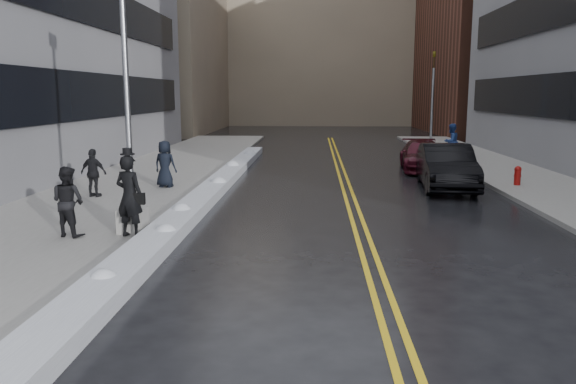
# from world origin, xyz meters

# --- Properties ---
(ground) EXTENTS (160.00, 160.00, 0.00)m
(ground) POSITION_xyz_m (0.00, 0.00, 0.00)
(ground) COLOR black
(ground) RESTS_ON ground
(sidewalk_west) EXTENTS (5.50, 50.00, 0.15)m
(sidewalk_west) POSITION_xyz_m (-5.75, 10.00, 0.07)
(sidewalk_west) COLOR gray
(sidewalk_west) RESTS_ON ground
(sidewalk_east) EXTENTS (4.00, 50.00, 0.15)m
(sidewalk_east) POSITION_xyz_m (10.00, 10.00, 0.07)
(sidewalk_east) COLOR gray
(sidewalk_east) RESTS_ON ground
(lane_line_left) EXTENTS (0.12, 50.00, 0.01)m
(lane_line_left) POSITION_xyz_m (2.35, 10.00, 0.00)
(lane_line_left) COLOR gold
(lane_line_left) RESTS_ON ground
(lane_line_right) EXTENTS (0.12, 50.00, 0.01)m
(lane_line_right) POSITION_xyz_m (2.65, 10.00, 0.00)
(lane_line_right) COLOR gold
(lane_line_right) RESTS_ON ground
(snow_ridge) EXTENTS (0.90, 30.00, 0.34)m
(snow_ridge) POSITION_xyz_m (-2.45, 8.00, 0.17)
(snow_ridge) COLOR silver
(snow_ridge) RESTS_ON ground
(building_west_far) EXTENTS (14.00, 22.00, 18.00)m
(building_west_far) POSITION_xyz_m (-15.50, 44.00, 9.00)
(building_west_far) COLOR gray
(building_west_far) RESTS_ON ground
(building_far) EXTENTS (36.00, 16.00, 22.00)m
(building_far) POSITION_xyz_m (2.00, 60.00, 11.00)
(building_far) COLOR gray
(building_far) RESTS_ON ground
(lamppost) EXTENTS (0.65, 0.65, 7.62)m
(lamppost) POSITION_xyz_m (-3.30, 2.00, 2.53)
(lamppost) COLOR gray
(lamppost) RESTS_ON sidewalk_west
(fire_hydrant) EXTENTS (0.26, 0.26, 0.73)m
(fire_hydrant) POSITION_xyz_m (9.00, 10.00, 0.55)
(fire_hydrant) COLOR maroon
(fire_hydrant) RESTS_ON sidewalk_east
(traffic_signal) EXTENTS (0.16, 0.20, 6.00)m
(traffic_signal) POSITION_xyz_m (8.50, 24.00, 3.40)
(traffic_signal) COLOR gray
(traffic_signal) RESTS_ON sidewalk_east
(pedestrian_fedora) EXTENTS (0.85, 0.69, 2.00)m
(pedestrian_fedora) POSITION_xyz_m (-3.20, 1.54, 1.15)
(pedestrian_fedora) COLOR black
(pedestrian_fedora) RESTS_ON sidewalk_west
(pedestrian_b) EXTENTS (1.01, 0.89, 1.72)m
(pedestrian_b) POSITION_xyz_m (-4.72, 1.52, 1.01)
(pedestrian_b) COLOR black
(pedestrian_b) RESTS_ON sidewalk_west
(pedestrian_c) EXTENTS (0.95, 0.74, 1.73)m
(pedestrian_c) POSITION_xyz_m (-4.31, 8.89, 1.02)
(pedestrian_c) COLOR black
(pedestrian_c) RESTS_ON sidewalk_west
(pedestrian_d) EXTENTS (1.02, 0.61, 1.63)m
(pedestrian_d) POSITION_xyz_m (-6.17, 6.77, 0.97)
(pedestrian_d) COLOR black
(pedestrian_d) RESTS_ON sidewalk_west
(pedestrian_east) EXTENTS (1.16, 1.10, 1.90)m
(pedestrian_east) POSITION_xyz_m (8.46, 18.45, 1.10)
(pedestrian_east) COLOR navy
(pedestrian_east) RESTS_ON sidewalk_east
(car_black) EXTENTS (2.20, 5.30, 1.70)m
(car_black) POSITION_xyz_m (6.26, 9.84, 0.85)
(car_black) COLOR black
(car_black) RESTS_ON ground
(car_maroon) EXTENTS (2.37, 4.95, 1.39)m
(car_maroon) POSITION_xyz_m (6.35, 15.12, 0.70)
(car_maroon) COLOR #370813
(car_maroon) RESTS_ON ground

